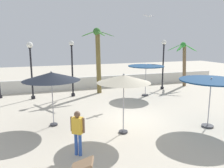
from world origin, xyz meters
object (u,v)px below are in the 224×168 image
(palm_tree_0, at_px, (184,58))
(lamp_post_2, at_px, (72,63))
(palm_tree_1, at_px, (98,54))
(guest_0, at_px, (78,129))
(seagull_0, at_px, (149,16))
(patio_umbrella_2, at_px, (51,77))
(lamp_post_3, at_px, (31,61))
(lamp_post_0, at_px, (163,58))
(patio_umbrella_1, at_px, (124,79))
(patio_umbrella_0, at_px, (146,68))
(patio_umbrella_3, at_px, (211,83))

(palm_tree_0, distance_m, lamp_post_2, 10.10)
(palm_tree_1, relative_size, guest_0, 3.03)
(palm_tree_0, xyz_separation_m, seagull_0, (-4.57, -1.83, 3.32))
(lamp_post_2, xyz_separation_m, guest_0, (-1.28, -8.92, -1.45))
(patio_umbrella_2, bearing_deg, lamp_post_3, 99.42)
(lamp_post_0, bearing_deg, patio_umbrella_1, -131.05)
(patio_umbrella_2, relative_size, lamp_post_3, 0.67)
(lamp_post_0, height_order, lamp_post_3, lamp_post_0)
(seagull_0, bearing_deg, palm_tree_0, 21.79)
(palm_tree_0, bearing_deg, lamp_post_0, -166.80)
(patio_umbrella_2, bearing_deg, patio_umbrella_0, 29.57)
(guest_0, bearing_deg, palm_tree_1, 70.26)
(patio_umbrella_0, bearing_deg, patio_umbrella_1, -124.95)
(patio_umbrella_2, bearing_deg, patio_umbrella_3, -20.41)
(seagull_0, bearing_deg, patio_umbrella_3, -93.24)
(palm_tree_1, bearing_deg, lamp_post_0, -3.99)
(palm_tree_1, relative_size, lamp_post_3, 1.26)
(patio_umbrella_3, height_order, lamp_post_0, lamp_post_0)
(patio_umbrella_3, height_order, palm_tree_0, palm_tree_0)
(patio_umbrella_3, distance_m, seagull_0, 7.91)
(patio_umbrella_2, xyz_separation_m, lamp_post_0, (9.49, 5.64, 0.23))
(lamp_post_2, bearing_deg, patio_umbrella_0, -17.55)
(palm_tree_1, bearing_deg, palm_tree_0, 1.37)
(palm_tree_0, distance_m, seagull_0, 5.94)
(palm_tree_1, xyz_separation_m, seagull_0, (3.44, -1.64, 2.73))
(palm_tree_1, relative_size, seagull_0, 4.52)
(patio_umbrella_1, bearing_deg, patio_umbrella_2, 146.05)
(patio_umbrella_3, bearing_deg, patio_umbrella_2, 159.59)
(patio_umbrella_0, xyz_separation_m, palm_tree_0, (4.92, 2.23, 0.38))
(palm_tree_1, height_order, seagull_0, seagull_0)
(patio_umbrella_1, xyz_separation_m, palm_tree_0, (9.07, 8.16, 0.06))
(palm_tree_1, distance_m, guest_0, 10.13)
(patio_umbrella_2, height_order, lamp_post_2, lamp_post_2)
(patio_umbrella_1, bearing_deg, lamp_post_3, 116.57)
(lamp_post_3, xyz_separation_m, guest_0, (1.54, -9.03, -1.65))
(patio_umbrella_3, xyz_separation_m, lamp_post_0, (2.50, 8.24, 0.49))
(palm_tree_0, height_order, palm_tree_1, palm_tree_1)
(seagull_0, bearing_deg, patio_umbrella_1, -125.38)
(patio_umbrella_3, height_order, lamp_post_2, lamp_post_2)
(palm_tree_0, bearing_deg, seagull_0, -158.21)
(guest_0, bearing_deg, palm_tree_0, 39.96)
(patio_umbrella_1, relative_size, lamp_post_3, 0.67)
(patio_umbrella_2, height_order, palm_tree_0, palm_tree_0)
(lamp_post_2, height_order, guest_0, lamp_post_2)
(patio_umbrella_1, distance_m, lamp_post_3, 8.58)
(lamp_post_3, bearing_deg, patio_umbrella_1, -63.43)
(palm_tree_0, distance_m, guest_0, 14.90)
(palm_tree_1, height_order, lamp_post_3, palm_tree_1)
(palm_tree_0, xyz_separation_m, guest_0, (-11.36, -9.52, -1.50))
(patio_umbrella_3, relative_size, seagull_0, 2.59)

